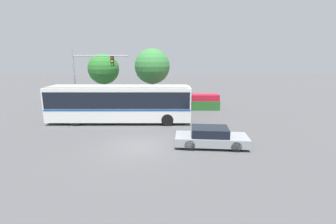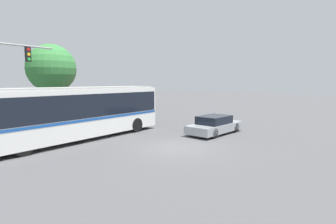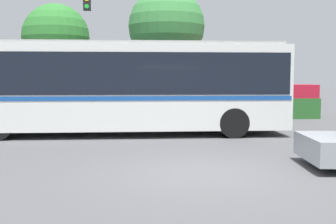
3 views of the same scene
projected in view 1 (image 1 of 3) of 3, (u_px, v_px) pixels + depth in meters
The scene contains 7 objects.
ground_plane at pixel (139, 147), 15.06m from camera, with size 140.00×140.00×0.00m, color #4C4C4F.
city_bus at pixel (120, 102), 20.42m from camera, with size 12.23×2.53×3.21m.
sedan_foreground at pixel (211, 137), 15.01m from camera, with size 4.68×2.21×1.25m.
traffic_light_pole at pixel (88, 73), 22.84m from camera, with size 5.42×0.24×6.16m.
flowering_hedge at pixel (190, 102), 25.91m from camera, with size 6.37×1.48×1.66m.
street_tree_left at pixel (104, 69), 28.66m from camera, with size 3.71×3.71×6.10m.
street_tree_centre at pixel (152, 66), 26.38m from camera, with size 3.91×3.91×6.58m.
Camera 1 is at (1.89, -14.20, 5.48)m, focal length 25.31 mm.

